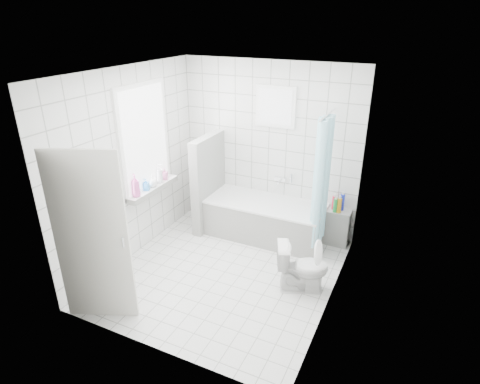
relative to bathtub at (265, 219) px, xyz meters
The scene contains 19 objects.
ground 1.17m from the bathtub, 96.18° to the right, with size 3.00×3.00×0.00m, color white.
ceiling 2.57m from the bathtub, 96.18° to the right, with size 3.00×3.00×0.00m, color white.
wall_back 1.08m from the bathtub, 108.00° to the left, with size 2.80×0.02×2.60m, color white.
wall_front 2.82m from the bathtub, 92.66° to the right, with size 2.80×0.02×2.60m, color white.
wall_left 2.14m from the bathtub, 143.53° to the right, with size 0.02×3.00×2.60m, color white.
wall_right 1.98m from the bathtub, 41.35° to the right, with size 0.02×3.00×2.60m, color white.
window_left 2.14m from the bathtub, 150.81° to the right, with size 0.01×0.90×1.40m, color white.
window_back 1.69m from the bathtub, 93.79° to the left, with size 0.50×0.01×0.50m, color white.
window_sill 1.75m from the bathtub, 150.05° to the right, with size 0.18×1.02×0.08m, color white.
door 2.74m from the bathtub, 112.28° to the right, with size 0.04×0.80×2.00m, color silver.
bathtub is the anchor object (origin of this frame).
partition_wall 1.06m from the bathtub, behind, with size 0.15×0.85×1.50m, color white.
tiled_ledge 1.06m from the bathtub, 13.90° to the left, with size 0.40×0.24×0.55m, color white.
toilet 1.37m from the bathtub, 48.50° to the right, with size 0.36×0.63×0.64m, color white.
curtain_rod 1.90m from the bathtub, ahead, with size 0.02×0.02×0.80m, color silver.
shower_curtain 1.17m from the bathtub, 10.60° to the right, with size 0.14×0.48×1.78m, color #4BC4DD, non-canonical shape.
tub_faucet 0.66m from the bathtub, 73.38° to the left, with size 0.18×0.06×0.06m, color silver.
sill_bottles 1.84m from the bathtub, 147.65° to the right, with size 0.20×0.81×0.31m.
ledge_bottles 1.12m from the bathtub, 12.87° to the left, with size 0.17×0.17×0.25m.
Camera 1 is at (2.10, -3.96, 3.18)m, focal length 30.00 mm.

